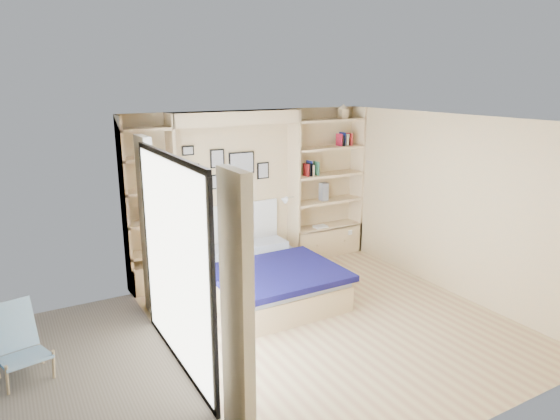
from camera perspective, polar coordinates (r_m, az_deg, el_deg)
ground at (r=6.47m, az=5.84°, el=-12.45°), size 4.50×4.50×0.00m
room_shell at (r=7.12m, az=-3.59°, el=-0.53°), size 4.50×4.50×4.50m
bed at (r=7.00m, az=-1.72°, el=-7.77°), size 1.66×2.21×1.07m
photo_gallery at (r=7.60m, az=-6.45°, el=4.46°), size 1.48×0.02×0.82m
reading_lamps at (r=7.57m, az=-4.61°, el=0.56°), size 1.92×0.12×0.15m
shelf_decor at (r=8.14m, az=3.57°, el=5.70°), size 3.51×0.23×2.03m
deck at (r=5.51m, az=-28.59°, el=-19.58°), size 3.20×4.00×0.05m
deck_chair at (r=5.86m, az=-27.70°, el=-13.31°), size 0.58×0.81×0.75m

